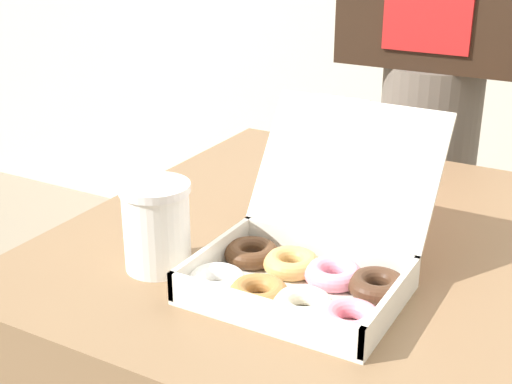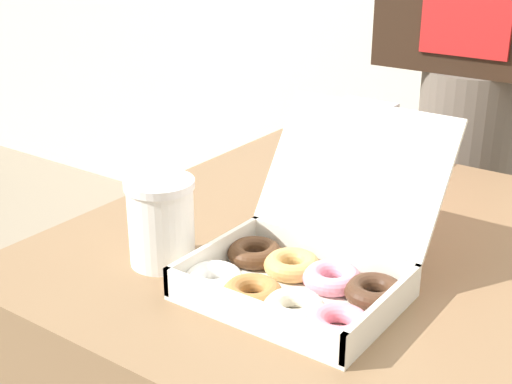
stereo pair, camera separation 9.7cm
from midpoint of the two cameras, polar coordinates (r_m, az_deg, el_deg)
donut_box at (r=0.98m, az=6.55°, el=-6.16°), size 0.30×0.33×0.22m
coffee_cup at (r=1.04m, az=-4.98°, el=-2.42°), size 0.10×0.10×0.13m
napkin_holder at (r=1.49m, az=10.56°, el=4.67°), size 0.12×0.06×0.13m
person_customer at (r=1.76m, az=18.74°, el=9.37°), size 0.44×0.24×1.71m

